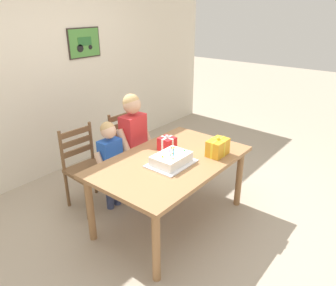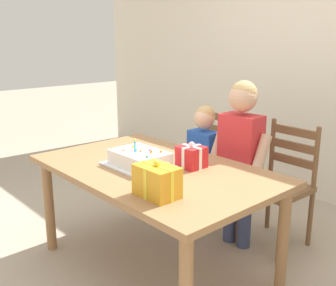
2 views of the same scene
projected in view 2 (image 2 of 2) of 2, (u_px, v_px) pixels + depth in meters
ground_plane at (156, 267)px, 2.78m from camera, size 20.00×20.00×0.00m
back_wall at (318, 63)px, 3.71m from camera, size 6.40×0.11×2.60m
dining_table at (155, 179)px, 2.61m from camera, size 1.59×0.99×0.72m
birthday_cake at (140, 159)px, 2.59m from camera, size 0.44×0.34×0.19m
gift_box_red_large at (157, 181)px, 2.10m from camera, size 0.24×0.16×0.20m
gift_box_beside_cake at (192, 157)px, 2.57m from camera, size 0.16×0.16×0.17m
chair_left at (211, 164)px, 3.50m from camera, size 0.44×0.44×0.92m
chair_right at (279, 185)px, 3.00m from camera, size 0.44×0.44×0.92m
child_older at (240, 148)px, 2.90m from camera, size 0.46×0.26×1.24m
child_younger at (203, 156)px, 3.19m from camera, size 0.37×0.21×1.02m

